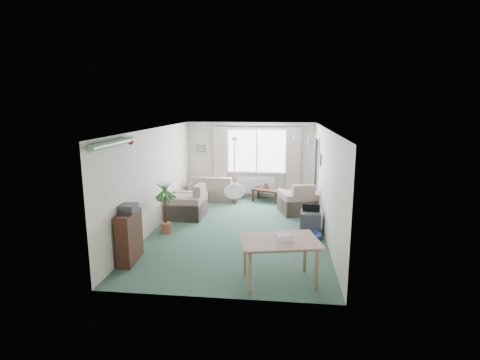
# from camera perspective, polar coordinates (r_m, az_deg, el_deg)

# --- Properties ---
(ground) EXTENTS (6.50, 6.50, 0.00)m
(ground) POSITION_cam_1_polar(r_m,az_deg,el_deg) (9.04, -0.22, -7.54)
(ground) COLOR #30503F
(window) EXTENTS (1.80, 0.03, 1.30)m
(window) POSITION_cam_1_polar(r_m,az_deg,el_deg) (11.84, 2.57, 4.44)
(window) COLOR white
(curtain_rod) EXTENTS (2.60, 0.03, 0.03)m
(curtain_rod) POSITION_cam_1_polar(r_m,az_deg,el_deg) (11.69, 2.57, 8.15)
(curtain_rod) COLOR black
(curtain_left) EXTENTS (0.45, 0.08, 2.00)m
(curtain_left) POSITION_cam_1_polar(r_m,az_deg,el_deg) (11.90, -3.02, 3.36)
(curtain_left) COLOR beige
(curtain_right) EXTENTS (0.45, 0.08, 2.00)m
(curtain_right) POSITION_cam_1_polar(r_m,az_deg,el_deg) (11.75, 8.14, 3.15)
(curtain_right) COLOR beige
(radiator) EXTENTS (1.20, 0.10, 0.55)m
(radiator) POSITION_cam_1_polar(r_m,az_deg,el_deg) (11.98, 2.51, -0.81)
(radiator) COLOR white
(doorway) EXTENTS (0.03, 0.95, 2.00)m
(doorway) POSITION_cam_1_polar(r_m,az_deg,el_deg) (10.91, 11.56, 0.97)
(doorway) COLOR black
(pendant_lamp) EXTENTS (0.36, 0.36, 0.36)m
(pendant_lamp) POSITION_cam_1_polar(r_m,az_deg,el_deg) (6.41, -0.84, -1.74)
(pendant_lamp) COLOR white
(tinsel_garland) EXTENTS (1.60, 1.60, 0.12)m
(tinsel_garland) POSITION_cam_1_polar(r_m,az_deg,el_deg) (6.88, -18.75, 5.31)
(tinsel_garland) COLOR #196626
(bauble_cluster_a) EXTENTS (0.20, 0.20, 0.20)m
(bauble_cluster_a) POSITION_cam_1_polar(r_m,az_deg,el_deg) (9.42, 8.35, 6.94)
(bauble_cluster_a) COLOR silver
(bauble_cluster_b) EXTENTS (0.20, 0.20, 0.20)m
(bauble_cluster_b) POSITION_cam_1_polar(r_m,az_deg,el_deg) (8.24, 10.70, 6.23)
(bauble_cluster_b) COLOR silver
(wall_picture_back) EXTENTS (0.28, 0.03, 0.22)m
(wall_picture_back) POSITION_cam_1_polar(r_m,az_deg,el_deg) (12.09, -6.00, 4.78)
(wall_picture_back) COLOR brown
(wall_picture_right) EXTENTS (0.03, 0.24, 0.30)m
(wall_picture_right) POSITION_cam_1_polar(r_m,az_deg,el_deg) (9.84, 12.15, 3.06)
(wall_picture_right) COLOR brown
(sofa) EXTENTS (1.53, 0.81, 0.77)m
(sofa) POSITION_cam_1_polar(r_m,az_deg,el_deg) (11.72, -4.00, -1.19)
(sofa) COLOR beige
(sofa) RESTS_ON ground
(armchair_corner) EXTENTS (1.19, 1.16, 0.86)m
(armchair_corner) POSITION_cam_1_polar(r_m,az_deg,el_deg) (10.42, 8.92, -2.64)
(armchair_corner) COLOR beige
(armchair_corner) RESTS_ON ground
(armchair_left) EXTENTS (0.97, 1.02, 0.88)m
(armchair_left) POSITION_cam_1_polar(r_m,az_deg,el_deg) (10.01, -8.21, -3.14)
(armchair_left) COLOR beige
(armchair_left) RESTS_ON ground
(coffee_table) EXTENTS (0.98, 0.76, 0.39)m
(coffee_table) POSITION_cam_1_polar(r_m,az_deg,el_deg) (11.58, 4.11, -2.30)
(coffee_table) COLOR black
(coffee_table) RESTS_ON ground
(photo_frame) EXTENTS (0.12, 0.06, 0.16)m
(photo_frame) POSITION_cam_1_polar(r_m,az_deg,el_deg) (11.58, 4.04, -0.92)
(photo_frame) COLOR brown
(photo_frame) RESTS_ON coffee_table
(bookshelf) EXTENTS (0.31, 0.80, 0.97)m
(bookshelf) POSITION_cam_1_polar(r_m,az_deg,el_deg) (7.44, -16.53, -8.34)
(bookshelf) COLOR black
(bookshelf) RESTS_ON ground
(hifi_box) EXTENTS (0.28, 0.35, 0.14)m
(hifi_box) POSITION_cam_1_polar(r_m,az_deg,el_deg) (7.33, -16.64, -4.12)
(hifi_box) COLOR #353439
(hifi_box) RESTS_ON bookshelf
(houseplant) EXTENTS (0.67, 0.67, 1.27)m
(houseplant) POSITION_cam_1_polar(r_m,az_deg,el_deg) (8.80, -11.30, -3.96)
(houseplant) COLOR #21622A
(houseplant) RESTS_ON ground
(dining_table) EXTENTS (1.31, 1.02, 0.73)m
(dining_table) POSITION_cam_1_polar(r_m,az_deg,el_deg) (6.43, 5.98, -12.23)
(dining_table) COLOR tan
(dining_table) RESTS_ON ground
(gift_box) EXTENTS (0.29, 0.24, 0.12)m
(gift_box) POSITION_cam_1_polar(r_m,az_deg,el_deg) (6.25, 6.72, -8.76)
(gift_box) COLOR white
(gift_box) RESTS_ON dining_table
(tv_cube) EXTENTS (0.51, 0.56, 0.47)m
(tv_cube) POSITION_cam_1_polar(r_m,az_deg,el_deg) (9.01, 10.71, -6.23)
(tv_cube) COLOR #3A393E
(tv_cube) RESTS_ON ground
(pet_bed) EXTENTS (0.58, 0.58, 0.11)m
(pet_bed) POSITION_cam_1_polar(r_m,az_deg,el_deg) (8.62, 10.55, -8.34)
(pet_bed) COLOR navy
(pet_bed) RESTS_ON ground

